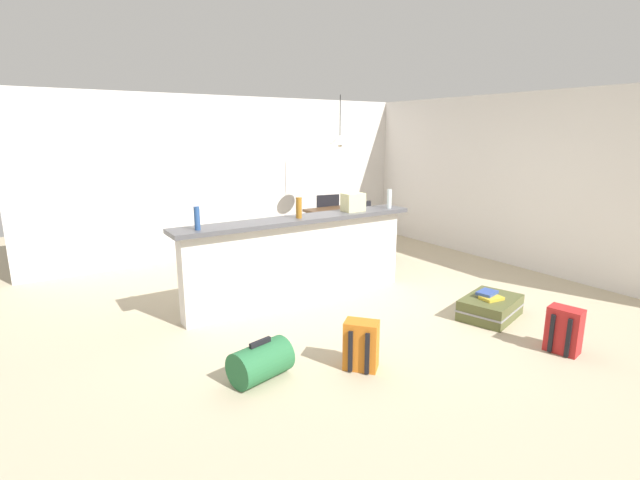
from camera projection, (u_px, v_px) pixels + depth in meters
The scene contains 18 objects.
ground_plane at pixel (353, 307), 5.35m from camera, with size 13.00×13.00×0.05m, color #BCAD8E.
wall_back at pixel (241, 176), 7.54m from camera, with size 6.60×0.10×2.50m, color silver.
wall_right at pixel (505, 180), 6.92m from camera, with size 0.10×6.00×2.50m, color silver.
partition_half_wall at pixel (300, 262), 5.39m from camera, with size 2.80×0.20×0.95m, color silver.
bar_countertop at pixel (300, 219), 5.28m from camera, with size 2.96×0.40×0.05m, color #4C4C51.
bottle_blue at pixel (197, 218), 4.57m from camera, with size 0.06×0.06×0.24m, color #284C89.
bottle_amber at pixel (299, 208), 5.19m from camera, with size 0.07×0.07×0.24m, color #9E661E.
bottle_clear at pixel (389, 199), 5.87m from camera, with size 0.06×0.06×0.24m, color silver.
grocery_bag at pixel (353, 202), 5.66m from camera, with size 0.26×0.18×0.22m, color beige.
dining_table at pixel (345, 215), 7.44m from camera, with size 1.10×0.80×0.74m.
dining_chair_near_partition at pixel (365, 230), 6.95m from camera, with size 0.43×0.43×0.93m.
dining_chair_far_side at pixel (325, 218), 7.89m from camera, with size 0.46×0.46×0.93m.
pendant_lamp at pixel (340, 140), 7.12m from camera, with size 0.34×0.34×0.78m.
suitcase_flat_olive at pixel (490, 307), 4.99m from camera, with size 0.89×0.66×0.22m.
backpack_orange at pixel (361, 345), 3.89m from camera, with size 0.34×0.34×0.42m.
duffel_bag_green at pixel (261, 362), 3.72m from camera, with size 0.54×0.40×0.34m.
backpack_red at pixel (564, 331), 4.18m from camera, with size 0.29×0.31×0.42m.
book_stack at pixel (489, 295), 4.94m from camera, with size 0.27×0.27×0.06m.
Camera 1 is at (-3.06, -4.00, 1.95)m, focal length 25.99 mm.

